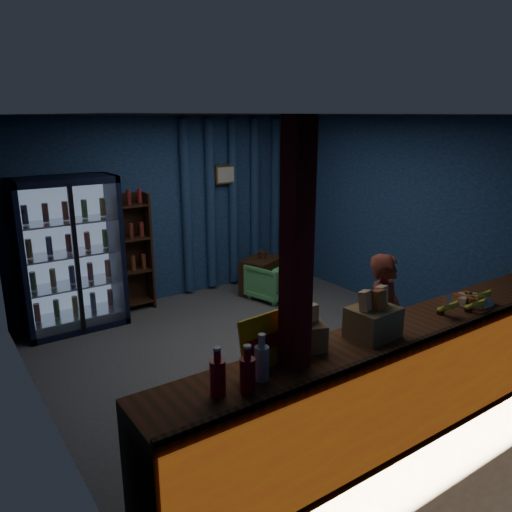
# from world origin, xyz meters

# --- Properties ---
(ground) EXTENTS (4.60, 4.60, 0.00)m
(ground) POSITION_xyz_m (0.00, 0.00, 0.00)
(ground) COLOR #515154
(ground) RESTS_ON ground
(room_walls) EXTENTS (4.60, 4.60, 4.60)m
(room_walls) POSITION_xyz_m (0.00, 0.00, 1.57)
(room_walls) COLOR navy
(room_walls) RESTS_ON ground
(counter) EXTENTS (4.40, 0.57, 0.99)m
(counter) POSITION_xyz_m (0.00, -1.91, 0.48)
(counter) COLOR brown
(counter) RESTS_ON ground
(support_post) EXTENTS (0.16, 0.16, 2.60)m
(support_post) POSITION_xyz_m (-1.05, -1.90, 1.30)
(support_post) COLOR maroon
(support_post) RESTS_ON ground
(beverage_cooler) EXTENTS (1.20, 0.62, 1.90)m
(beverage_cooler) POSITION_xyz_m (-1.55, 1.92, 0.93)
(beverage_cooler) COLOR black
(beverage_cooler) RESTS_ON ground
(bottle_shelf) EXTENTS (0.50, 0.28, 1.60)m
(bottle_shelf) POSITION_xyz_m (-0.70, 2.06, 0.79)
(bottle_shelf) COLOR #3E2813
(bottle_shelf) RESTS_ON ground
(curtain_folds) EXTENTS (1.74, 0.14, 2.50)m
(curtain_folds) POSITION_xyz_m (1.00, 2.14, 1.30)
(curtain_folds) COLOR navy
(curtain_folds) RESTS_ON room_walls
(framed_picture) EXTENTS (0.36, 0.04, 0.28)m
(framed_picture) POSITION_xyz_m (0.85, 2.10, 1.75)
(framed_picture) COLOR #C28730
(framed_picture) RESTS_ON room_walls
(shopkeeper) EXTENTS (0.59, 0.50, 1.37)m
(shopkeeper) POSITION_xyz_m (0.49, -1.36, 0.68)
(shopkeeper) COLOR brown
(shopkeeper) RESTS_ON ground
(green_chair) EXTENTS (0.72, 0.73, 0.54)m
(green_chair) POSITION_xyz_m (1.10, 1.29, 0.27)
(green_chair) COLOR #61C26C
(green_chair) RESTS_ON ground
(side_table) EXTENTS (0.73, 0.64, 0.66)m
(side_table) POSITION_xyz_m (1.10, 1.52, 0.28)
(side_table) COLOR #3E2813
(side_table) RESTS_ON ground
(yellow_sign) EXTENTS (0.47, 0.13, 0.37)m
(yellow_sign) POSITION_xyz_m (-1.19, -1.79, 1.13)
(yellow_sign) COLOR yellow
(yellow_sign) RESTS_ON counter
(soda_bottles) EXTENTS (0.42, 0.18, 0.32)m
(soda_bottles) POSITION_xyz_m (-1.50, -1.95, 1.08)
(soda_bottles) COLOR #B00B18
(soda_bottles) RESTS_ON counter
(snack_box_left) EXTENTS (0.38, 0.32, 0.38)m
(snack_box_left) POSITION_xyz_m (-0.26, -1.88, 1.09)
(snack_box_left) COLOR #A2814E
(snack_box_left) RESTS_ON counter
(snack_box_centre) EXTENTS (0.38, 0.35, 0.33)m
(snack_box_centre) POSITION_xyz_m (-0.84, -1.73, 1.07)
(snack_box_centre) COLOR #A2814E
(snack_box_centre) RESTS_ON counter
(pastry_tray) EXTENTS (0.42, 0.42, 0.07)m
(pastry_tray) POSITION_xyz_m (1.02, -1.88, 0.97)
(pastry_tray) COLOR silver
(pastry_tray) RESTS_ON counter
(banana_bunches) EXTENTS (0.71, 0.28, 0.16)m
(banana_bunches) POSITION_xyz_m (0.80, -1.97, 1.03)
(banana_bunches) COLOR yellow
(banana_bunches) RESTS_ON counter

